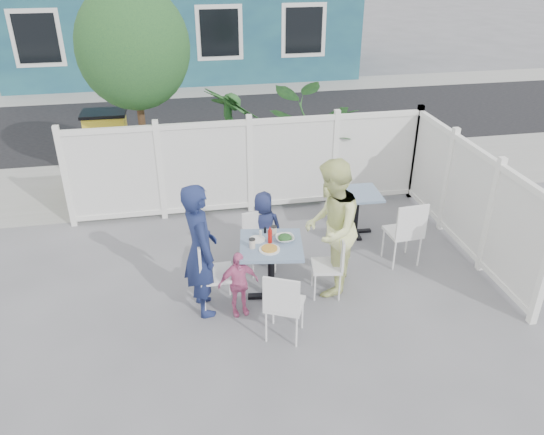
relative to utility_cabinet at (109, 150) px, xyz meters
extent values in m
plane|color=slate|center=(2.29, -4.00, -0.67)|extent=(80.00, 80.00, 0.00)
cube|color=gray|center=(2.29, -0.20, -0.66)|extent=(24.00, 2.60, 0.01)
cube|color=black|center=(2.29, 3.50, -0.66)|extent=(24.00, 5.00, 0.01)
cube|color=gray|center=(2.29, 6.60, -0.66)|extent=(24.00, 1.60, 0.01)
cube|color=black|center=(-0.71, 7.02, 0.93)|extent=(1.20, 0.04, 1.40)
cube|color=black|center=(3.29, 7.02, 0.93)|extent=(1.20, 0.04, 1.40)
cube|color=white|center=(2.39, -1.60, 0.15)|extent=(5.80, 0.04, 1.40)
cube|color=white|center=(2.39, -1.60, 0.89)|extent=(5.86, 0.08, 0.08)
cube|color=white|center=(2.39, -1.60, -0.61)|extent=(5.86, 0.08, 0.12)
cube|color=white|center=(5.29, -3.40, 0.15)|extent=(0.04, 3.60, 1.40)
cube|color=white|center=(5.29, -3.40, 0.89)|extent=(0.08, 3.66, 0.08)
cube|color=white|center=(5.29, -3.40, -0.61)|extent=(0.08, 3.66, 0.12)
cylinder|color=#382316|center=(0.69, -0.70, 0.53)|extent=(0.12, 0.12, 2.40)
ellipsoid|color=#1B4323|center=(0.69, -0.70, 1.93)|extent=(1.80, 1.62, 1.98)
cube|color=gold|center=(0.00, 0.00, 0.00)|extent=(0.73, 0.53, 1.34)
imported|color=#1B4323|center=(2.21, -0.90, 0.31)|extent=(1.50, 1.50, 1.95)
imported|color=#1B4323|center=(3.69, -1.00, 0.25)|extent=(1.68, 1.47, 1.83)
cube|color=#435B83|center=(2.28, -4.12, 0.12)|extent=(0.87, 0.87, 0.04)
cylinder|color=black|center=(2.28, -4.12, -0.27)|extent=(0.09, 0.09, 0.74)
cube|color=black|center=(2.28, -4.12, -0.65)|extent=(0.61, 0.18, 0.04)
cube|color=black|center=(2.28, -4.12, -0.65)|extent=(0.18, 0.61, 0.04)
cube|color=#435B83|center=(3.90, -2.68, 0.01)|extent=(0.69, 0.69, 0.04)
cylinder|color=black|center=(3.90, -2.68, -0.33)|extent=(0.08, 0.08, 0.64)
cube|color=black|center=(3.90, -2.68, -0.65)|extent=(0.52, 0.10, 0.04)
cube|color=black|center=(3.90, -2.68, -0.65)|extent=(0.10, 0.52, 0.04)
cube|color=white|center=(1.58, -4.15, -0.19)|extent=(0.44, 0.46, 0.04)
cube|color=white|center=(1.38, -4.15, 0.07)|extent=(0.04, 0.45, 0.48)
cylinder|color=white|center=(1.76, -3.95, -0.43)|extent=(0.03, 0.03, 0.48)
cylinder|color=white|center=(1.77, -4.33, -0.43)|extent=(0.03, 0.03, 0.48)
cylinder|color=white|center=(1.40, -3.96, -0.43)|extent=(0.03, 0.03, 0.48)
cylinder|color=white|center=(1.41, -4.34, -0.43)|extent=(0.03, 0.03, 0.48)
cube|color=white|center=(2.99, -4.15, -0.25)|extent=(0.43, 0.44, 0.04)
cube|color=white|center=(3.17, -4.18, -0.02)|extent=(0.09, 0.39, 0.42)
cylinder|color=white|center=(2.81, -4.29, -0.46)|extent=(0.02, 0.02, 0.42)
cylinder|color=white|center=(2.86, -3.96, -0.46)|extent=(0.02, 0.02, 0.42)
cylinder|color=white|center=(3.12, -4.34, -0.46)|extent=(0.02, 0.02, 0.42)
cylinder|color=white|center=(3.17, -4.01, -0.46)|extent=(0.02, 0.02, 0.42)
cube|color=white|center=(2.24, -3.45, -0.26)|extent=(0.45, 0.44, 0.04)
cube|color=white|center=(2.21, -3.28, -0.03)|extent=(0.38, 0.11, 0.41)
cylinder|color=white|center=(2.44, -3.57, -0.46)|extent=(0.02, 0.02, 0.41)
cylinder|color=white|center=(2.12, -3.63, -0.46)|extent=(0.02, 0.02, 0.41)
cylinder|color=white|center=(2.37, -3.26, -0.46)|extent=(0.02, 0.02, 0.41)
cylinder|color=white|center=(2.05, -3.33, -0.46)|extent=(0.02, 0.02, 0.41)
cube|color=white|center=(2.29, -4.86, -0.22)|extent=(0.54, 0.53, 0.04)
cube|color=white|center=(2.22, -5.03, 0.02)|extent=(0.39, 0.20, 0.44)
cylinder|color=white|center=(2.20, -4.63, -0.45)|extent=(0.02, 0.02, 0.44)
cylinder|color=white|center=(2.53, -4.78, -0.45)|extent=(0.02, 0.02, 0.44)
cylinder|color=white|center=(2.06, -4.94, -0.45)|extent=(0.02, 0.02, 0.44)
cylinder|color=white|center=(2.38, -5.09, -0.45)|extent=(0.02, 0.02, 0.44)
cube|color=white|center=(4.26, -3.60, -0.19)|extent=(0.48, 0.46, 0.04)
cube|color=white|center=(4.28, -3.80, 0.08)|extent=(0.45, 0.06, 0.48)
cylinder|color=white|center=(4.06, -3.43, -0.43)|extent=(0.03, 0.03, 0.48)
cylinder|color=white|center=(4.44, -3.40, -0.43)|extent=(0.03, 0.03, 0.48)
cylinder|color=white|center=(4.08, -3.79, -0.43)|extent=(0.03, 0.03, 0.48)
cylinder|color=white|center=(4.47, -3.76, -0.43)|extent=(0.03, 0.03, 0.48)
imported|color=navy|center=(1.41, -4.18, 0.19)|extent=(0.52, 0.69, 1.71)
imported|color=#E3F454|center=(3.05, -4.04, 0.24)|extent=(0.98, 1.08, 1.81)
imported|color=navy|center=(2.34, -3.20, -0.13)|extent=(0.61, 0.49, 1.07)
imported|color=pink|center=(1.83, -4.34, -0.23)|extent=(0.53, 0.29, 0.87)
cylinder|color=white|center=(2.23, -4.26, 0.15)|extent=(0.26, 0.26, 0.02)
cylinder|color=white|center=(2.12, -3.99, 0.15)|extent=(0.20, 0.20, 0.01)
imported|color=white|center=(2.46, -4.07, 0.17)|extent=(0.23, 0.23, 0.06)
cylinder|color=beige|center=(2.03, -4.16, 0.20)|extent=(0.08, 0.08, 0.11)
cylinder|color=beige|center=(2.35, -3.90, 0.20)|extent=(0.07, 0.07, 0.11)
cylinder|color=#AA120D|center=(2.27, -4.08, 0.23)|extent=(0.05, 0.05, 0.17)
cylinder|color=white|center=(2.18, -3.89, 0.18)|extent=(0.03, 0.03, 0.07)
cylinder|color=black|center=(2.25, -3.83, 0.18)|extent=(0.03, 0.03, 0.07)
camera|label=1|loc=(1.24, -9.62, 3.49)|focal=35.00mm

